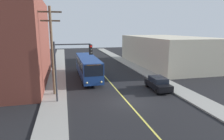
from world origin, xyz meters
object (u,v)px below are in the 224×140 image
utility_pole_near (52,47)px  parked_car_black (158,83)px  fire_hydrant (162,79)px  city_bus (88,66)px  traffic_signal_left_corner (71,60)px

utility_pole_near → parked_car_black: bearing=-4.5°
utility_pole_near → fire_hydrant: size_ratio=11.32×
parked_car_black → utility_pole_near: utility_pole_near is taller
parked_car_black → utility_pole_near: size_ratio=0.47×
city_bus → traffic_signal_left_corner: traffic_signal_left_corner is taller
utility_pole_near → traffic_signal_left_corner: bearing=-52.4°
fire_hydrant → city_bus: bearing=151.1°
city_bus → utility_pole_near: size_ratio=1.28×
parked_car_black → fire_hydrant: parked_car_black is taller
city_bus → fire_hydrant: size_ratio=14.50×
city_bus → traffic_signal_left_corner: size_ratio=2.03×
city_bus → utility_pole_near: 9.20m
utility_pole_near → traffic_signal_left_corner: 3.27m
fire_hydrant → traffic_signal_left_corner: bearing=-160.7°
fire_hydrant → utility_pole_near: bearing=-172.6°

